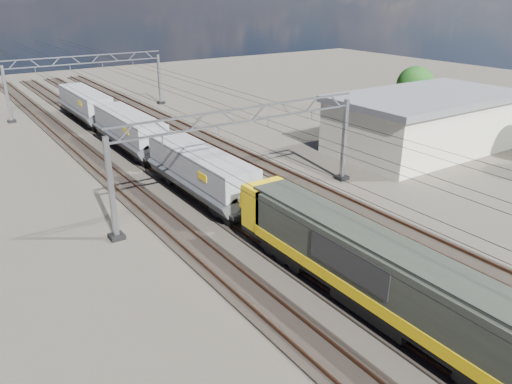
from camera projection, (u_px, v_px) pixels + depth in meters
ground at (277, 225)px, 33.00m from camera, size 160.00×160.00×0.00m
track_outer_west at (197, 248)px, 29.86m from camera, size 2.60×140.00×0.30m
track_loco at (252, 231)px, 31.93m from camera, size 2.60×140.00×0.30m
track_inner_east at (301, 217)px, 34.01m from camera, size 2.60×140.00×0.30m
track_outer_east at (344, 204)px, 36.08m from camera, size 2.60×140.00×0.30m
catenary_gantry_mid at (244, 153)px, 34.62m from camera, size 19.90×0.90×7.11m
catenary_gantry_far at (88, 82)px, 62.30m from camera, size 19.90×0.90×7.11m
overhead_wires at (215, 116)px, 37.00m from camera, size 12.03×140.00×0.53m
locomotive at (383, 275)px, 22.76m from camera, size 2.76×21.10×3.62m
hopper_wagon_lead at (200, 170)px, 36.40m from camera, size 3.38×13.00×3.25m
hopper_wagon_mid at (130, 129)px, 47.32m from camera, size 3.38×13.00×3.25m
hopper_wagon_third at (85, 103)px, 58.24m from camera, size 3.38×13.00×3.25m
industrial_shed at (425, 121)px, 48.01m from camera, size 18.60×10.60×5.40m
tree_far at (418, 87)px, 57.80m from camera, size 4.89×4.49×6.46m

